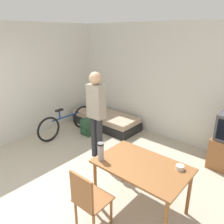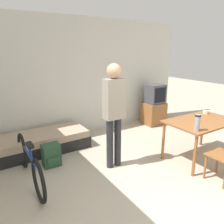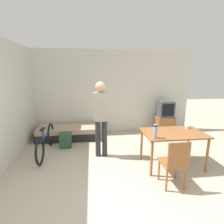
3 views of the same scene
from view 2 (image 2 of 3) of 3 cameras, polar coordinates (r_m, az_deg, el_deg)
The scene contains 10 objects.
ground_plane at distance 3.25m, azimuth 22.26°, elevation -23.29°, with size 20.00×20.00×0.00m, color #B2A893.
wall_back at distance 5.24m, azimuth -7.54°, elevation 8.92°, with size 5.62×0.06×2.70m.
daybed at distance 4.69m, azimuth -18.04°, elevation -7.52°, with size 1.88×0.79×0.37m.
tv at distance 6.02m, azimuth 10.93°, elevation 1.56°, with size 0.56×0.47×1.09m.
dining_table at distance 4.29m, azimuth 22.22°, elevation -3.18°, with size 1.27×0.81×0.76m.
bicycle at distance 3.66m, azimuth -20.74°, elevation -12.39°, with size 0.08×1.68×0.72m.
person_standing at distance 3.60m, azimuth 0.51°, elevation 0.94°, with size 0.34×0.24×1.79m.
thermos_flask at distance 3.67m, azimuth 21.39°, elevation -2.44°, with size 0.09×0.09×0.27m.
mate_bowl at distance 4.74m, azimuth 23.26°, elevation -0.04°, with size 0.11×0.11×0.06m.
backpack at distance 4.06m, azimuth -15.56°, elevation -10.82°, with size 0.30×0.25×0.40m.
Camera 2 is at (-2.18, -1.33, 2.01)m, focal length 35.00 mm.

